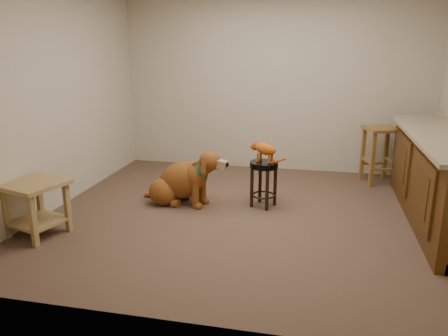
% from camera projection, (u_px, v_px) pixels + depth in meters
% --- Properties ---
extents(floor, '(4.50, 4.00, 0.01)m').
position_uv_depth(floor, '(252.00, 216.00, 4.81)').
color(floor, '#503B2C').
rests_on(floor, ground).
extents(room_shell, '(4.54, 4.04, 2.62)m').
position_uv_depth(room_shell, '(255.00, 60.00, 4.35)').
color(room_shell, '#BDB098').
rests_on(room_shell, ground).
extents(cabinet_run, '(0.70, 2.56, 0.94)m').
position_uv_depth(cabinet_run, '(441.00, 181.00, 4.57)').
color(cabinet_run, '#4E2D0D').
rests_on(cabinet_run, ground).
extents(padded_stool, '(0.35, 0.35, 0.53)m').
position_uv_depth(padded_stool, '(264.00, 175.00, 5.01)').
color(padded_stool, black).
rests_on(padded_stool, ground).
extents(wood_stool, '(0.52, 0.52, 0.76)m').
position_uv_depth(wood_stool, '(379.00, 154.00, 5.88)').
color(wood_stool, brown).
rests_on(wood_stool, ground).
extents(side_table, '(0.65, 0.65, 0.54)m').
position_uv_depth(side_table, '(36.00, 200.00, 4.25)').
color(side_table, olive).
rests_on(side_table, ground).
extents(golden_retriever, '(1.11, 0.62, 0.72)m').
position_uv_depth(golden_retriever, '(182.00, 181.00, 5.13)').
color(golden_retriever, brown).
rests_on(golden_retriever, ground).
extents(tabby_kitten, '(0.43, 0.21, 0.27)m').
position_uv_depth(tabby_kitten, '(264.00, 149.00, 4.93)').
color(tabby_kitten, '#AB4A11').
rests_on(tabby_kitten, padded_stool).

